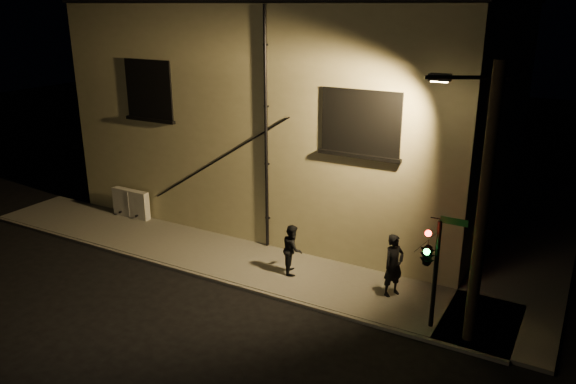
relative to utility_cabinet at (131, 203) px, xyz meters
The scene contains 8 objects.
ground 8.67m from the utility_cabinet, 18.21° to the right, with size 90.00×90.00×0.00m, color black.
sidewalk 9.60m from the utility_cabinet, 10.15° to the left, with size 21.00×16.00×0.12m.
building 8.97m from the utility_cabinet, 50.39° to the left, with size 16.20×12.23×8.80m.
utility_cabinet is the anchor object (origin of this frame).
pedestrian_a 11.60m from the utility_cabinet, ahead, with size 0.71×0.46×1.93m, color black.
pedestrian_b 8.29m from the utility_cabinet, ahead, with size 0.80×0.62×1.64m, color black.
traffic_signal 13.15m from the utility_cabinet, ahead, with size 1.22×1.88×3.21m.
streetlamp_pole 14.52m from the utility_cabinet, ahead, with size 2.03×1.39×7.28m.
Camera 1 is at (8.01, -12.97, 8.45)m, focal length 35.00 mm.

